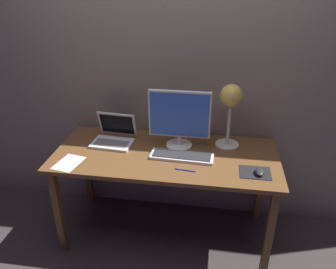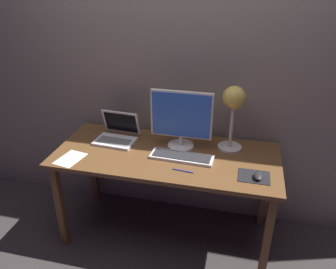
# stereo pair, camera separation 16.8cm
# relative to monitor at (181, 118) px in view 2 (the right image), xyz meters

# --- Properties ---
(ground_plane) EXTENTS (4.80, 4.80, 0.00)m
(ground_plane) POSITION_rel_monitor_xyz_m (-0.08, -0.13, -0.97)
(ground_plane) COLOR #383333
(ground_plane) RESTS_ON ground
(back_wall) EXTENTS (4.80, 0.06, 2.60)m
(back_wall) POSITION_rel_monitor_xyz_m (-0.08, 0.27, 0.33)
(back_wall) COLOR gray
(back_wall) RESTS_ON ground
(desk) EXTENTS (1.60, 0.70, 0.74)m
(desk) POSITION_rel_monitor_xyz_m (-0.08, -0.13, -0.31)
(desk) COLOR brown
(desk) RESTS_ON ground
(monitor) EXTENTS (0.44, 0.19, 0.43)m
(monitor) POSITION_rel_monitor_xyz_m (0.00, 0.00, 0.00)
(monitor) COLOR silver
(monitor) RESTS_ON desk
(keyboard_main) EXTENTS (0.45, 0.16, 0.03)m
(keyboard_main) POSITION_rel_monitor_xyz_m (0.04, -0.17, -0.22)
(keyboard_main) COLOR silver
(keyboard_main) RESTS_ON desk
(laptop) EXTENTS (0.32, 0.28, 0.21)m
(laptop) POSITION_rel_monitor_xyz_m (-0.49, 0.01, -0.17)
(laptop) COLOR silver
(laptop) RESTS_ON desk
(desk_lamp) EXTENTS (0.18, 0.18, 0.48)m
(desk_lamp) POSITION_rel_monitor_xyz_m (0.35, 0.06, 0.12)
(desk_lamp) COLOR beige
(desk_lamp) RESTS_ON desk
(mousepad) EXTENTS (0.20, 0.16, 0.00)m
(mousepad) POSITION_rel_monitor_xyz_m (0.53, -0.28, -0.23)
(mousepad) COLOR black
(mousepad) RESTS_ON desk
(mouse) EXTENTS (0.06, 0.10, 0.03)m
(mouse) POSITION_rel_monitor_xyz_m (0.56, -0.30, -0.21)
(mouse) COLOR #28282B
(mouse) RESTS_ON mousepad
(paper_sheet_near_mouse) EXTENTS (0.19, 0.23, 0.00)m
(paper_sheet_near_mouse) POSITION_rel_monitor_xyz_m (-0.72, -0.35, -0.23)
(paper_sheet_near_mouse) COLOR white
(paper_sheet_near_mouse) RESTS_ON desk
(pen) EXTENTS (0.14, 0.02, 0.01)m
(pen) POSITION_rel_monitor_xyz_m (0.08, -0.33, -0.23)
(pen) COLOR #2633A5
(pen) RESTS_ON desk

